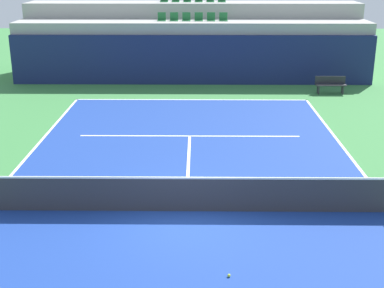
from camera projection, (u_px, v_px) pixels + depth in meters
ground_plane at (186, 211)px, 14.24m from camera, size 80.00×80.00×0.00m
court_surface at (186, 211)px, 14.24m from camera, size 11.00×24.00×0.01m
baseline_far at (191, 100)px, 25.54m from camera, size 11.00×0.10×0.00m
service_line_far at (190, 136)px, 20.29m from camera, size 8.26×0.10×0.00m
centre_service_line at (188, 167)px, 17.26m from camera, size 0.10×6.40×0.00m
back_wall at (192, 60)px, 28.40m from camera, size 19.11×0.30×2.58m
stands_tier_lower at (193, 50)px, 29.58m from camera, size 19.11×2.40×3.17m
stands_tier_upper at (193, 37)px, 31.72m from camera, size 19.11×2.40×3.99m
seating_row_lower at (193, 18)px, 29.12m from camera, size 3.78×0.44×0.44m
seating_row_upper at (193, 0)px, 31.13m from camera, size 3.78×0.44×0.44m
tennis_net at (186, 194)px, 14.07m from camera, size 11.08×0.08×1.07m
player_bench at (331, 83)px, 26.62m from camera, size 1.50×0.40×0.85m
tennis_ball_0 at (229, 275)px, 11.27m from camera, size 0.07×0.07×0.07m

